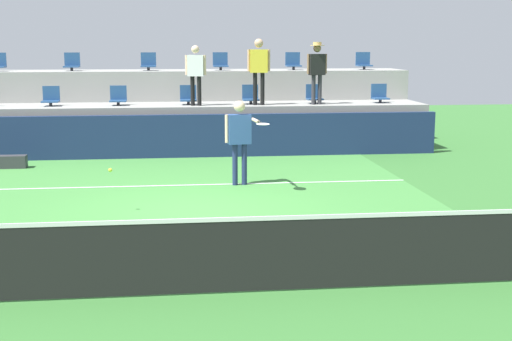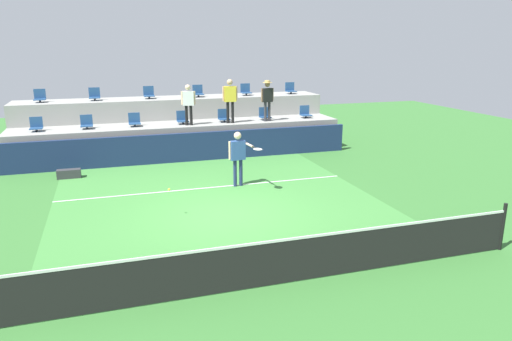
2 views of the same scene
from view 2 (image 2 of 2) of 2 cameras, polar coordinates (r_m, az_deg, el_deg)
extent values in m
plane|color=#336B2D|center=(12.64, -3.64, -5.22)|extent=(40.00, 40.00, 0.00)
cube|color=#3D7F38|center=(13.56, -4.67, -3.79)|extent=(9.00, 10.00, 0.01)
cube|color=white|center=(14.86, -5.89, -2.09)|extent=(9.00, 0.06, 0.00)
cylinder|color=black|center=(11.64, 27.62, -6.04)|extent=(0.08, 0.08, 1.07)
cube|color=black|center=(8.94, 2.66, -11.04)|extent=(10.40, 0.01, 0.87)
cube|color=white|center=(8.75, 2.69, -8.47)|extent=(10.40, 0.02, 0.05)
cube|color=navy|center=(18.15, -8.27, 2.79)|extent=(13.00, 0.16, 1.10)
cube|color=gray|center=(19.39, -8.92, 3.79)|extent=(13.00, 1.80, 1.25)
cube|color=gray|center=(21.07, -9.73, 5.84)|extent=(13.00, 1.80, 2.10)
cylinder|color=#2D2D33|center=(19.08, -24.97, 4.43)|extent=(0.08, 0.08, 0.10)
cube|color=navy|center=(19.07, -25.00, 4.64)|extent=(0.44, 0.40, 0.04)
cube|color=navy|center=(19.22, -25.01, 5.34)|extent=(0.44, 0.04, 0.38)
cylinder|color=#2D2D33|center=(18.93, -19.73, 4.88)|extent=(0.08, 0.08, 0.10)
cube|color=navy|center=(18.92, -19.75, 5.09)|extent=(0.44, 0.40, 0.04)
cube|color=navy|center=(19.07, -19.79, 5.80)|extent=(0.44, 0.04, 0.38)
cylinder|color=#2D2D33|center=(18.94, -14.41, 5.31)|extent=(0.08, 0.08, 0.10)
cube|color=navy|center=(18.93, -14.43, 5.51)|extent=(0.44, 0.40, 0.04)
cube|color=navy|center=(19.08, -14.50, 6.22)|extent=(0.44, 0.04, 0.38)
cylinder|color=#2D2D33|center=(19.13, -8.81, 5.70)|extent=(0.08, 0.08, 0.10)
cube|color=navy|center=(19.12, -8.82, 5.90)|extent=(0.44, 0.40, 0.04)
cube|color=navy|center=(19.26, -8.93, 6.60)|extent=(0.44, 0.04, 0.38)
cylinder|color=#2D2D33|center=(19.45, -3.86, 6.00)|extent=(0.08, 0.08, 0.10)
cube|color=navy|center=(19.44, -3.86, 6.20)|extent=(0.44, 0.40, 0.04)
cube|color=navy|center=(19.58, -4.00, 6.89)|extent=(0.44, 0.04, 0.38)
cylinder|color=#2D2D33|center=(19.94, 1.13, 6.26)|extent=(0.08, 0.08, 0.10)
cube|color=navy|center=(19.93, 1.13, 6.46)|extent=(0.44, 0.40, 0.04)
cube|color=navy|center=(20.07, 0.96, 7.12)|extent=(0.44, 0.04, 0.38)
cylinder|color=#2D2D33|center=(20.60, 6.05, 6.47)|extent=(0.08, 0.08, 0.10)
cube|color=navy|center=(20.59, 6.05, 6.66)|extent=(0.44, 0.40, 0.04)
cube|color=navy|center=(20.73, 5.87, 7.31)|extent=(0.44, 0.04, 0.38)
cylinder|color=#2D2D33|center=(20.74, -24.62, 7.61)|extent=(0.08, 0.08, 0.10)
cube|color=navy|center=(20.73, -24.64, 7.80)|extent=(0.44, 0.40, 0.04)
cube|color=navy|center=(20.89, -24.65, 8.43)|extent=(0.44, 0.04, 0.38)
cylinder|color=#2D2D33|center=(20.59, -18.88, 8.12)|extent=(0.08, 0.08, 0.10)
cube|color=navy|center=(20.58, -18.89, 8.32)|extent=(0.44, 0.40, 0.04)
cube|color=navy|center=(20.74, -18.94, 8.95)|extent=(0.44, 0.04, 0.38)
cylinder|color=#2D2D33|center=(20.66, -12.76, 8.58)|extent=(0.08, 0.08, 0.10)
cube|color=navy|center=(20.65, -12.78, 8.77)|extent=(0.44, 0.40, 0.04)
cube|color=navy|center=(20.81, -12.86, 9.40)|extent=(0.44, 0.04, 0.38)
cylinder|color=#2D2D33|center=(20.94, -6.96, 8.93)|extent=(0.08, 0.08, 0.10)
cube|color=navy|center=(20.93, -6.97, 9.12)|extent=(0.44, 0.40, 0.04)
cube|color=navy|center=(21.09, -7.08, 9.73)|extent=(0.44, 0.04, 0.38)
cylinder|color=#2D2D33|center=(21.44, -1.18, 9.18)|extent=(0.08, 0.08, 0.10)
cube|color=navy|center=(21.44, -1.18, 9.37)|extent=(0.44, 0.40, 0.04)
cube|color=navy|center=(21.59, -1.32, 9.97)|extent=(0.44, 0.04, 0.38)
cylinder|color=#2D2D33|center=(22.14, 4.25, 9.33)|extent=(0.08, 0.08, 0.10)
cube|color=navy|center=(22.14, 4.25, 9.51)|extent=(0.44, 0.40, 0.04)
cube|color=navy|center=(22.28, 4.09, 10.10)|extent=(0.44, 0.04, 0.38)
cylinder|color=navy|center=(14.85, -2.54, -0.34)|extent=(0.12, 0.12, 0.86)
cylinder|color=navy|center=(14.92, -1.84, -0.25)|extent=(0.12, 0.12, 0.86)
cube|color=#2D4C8C|center=(14.71, -2.22, 2.45)|extent=(0.48, 0.23, 0.61)
sphere|color=beige|center=(14.61, -2.24, 4.23)|extent=(0.26, 0.26, 0.23)
cylinder|color=beige|center=(14.61, -3.19, 2.42)|extent=(0.08, 0.08, 0.57)
cylinder|color=beige|center=(14.52, -0.85, 3.11)|extent=(0.13, 0.55, 0.07)
cylinder|color=black|center=(14.19, -0.25, 2.83)|extent=(0.07, 0.26, 0.04)
ellipsoid|color=silver|center=(13.94, 0.21, 2.60)|extent=(0.30, 0.35, 0.03)
cylinder|color=black|center=(18.81, -8.38, 6.60)|extent=(0.13, 0.13, 0.78)
cylinder|color=black|center=(18.82, -7.84, 6.62)|extent=(0.13, 0.13, 0.78)
cube|color=white|center=(18.73, -8.19, 8.62)|extent=(0.44, 0.25, 0.55)
sphere|color=beige|center=(18.69, -8.24, 9.91)|extent=(0.24, 0.24, 0.21)
cylinder|color=beige|center=(18.73, -8.95, 8.64)|extent=(0.08, 0.08, 0.52)
cylinder|color=beige|center=(18.73, -7.43, 8.70)|extent=(0.08, 0.08, 0.52)
cylinder|color=black|center=(19.13, -3.42, 7.01)|extent=(0.12, 0.12, 0.86)
cylinder|color=black|center=(19.17, -2.84, 7.03)|extent=(0.12, 0.12, 0.86)
cube|color=yellow|center=(19.06, -3.16, 9.21)|extent=(0.48, 0.22, 0.61)
sphere|color=tan|center=(19.02, -3.18, 10.61)|extent=(0.25, 0.25, 0.23)
cylinder|color=tan|center=(19.01, -3.97, 9.24)|extent=(0.08, 0.08, 0.57)
cylinder|color=tan|center=(19.11, -2.36, 9.29)|extent=(0.08, 0.08, 0.57)
cylinder|color=#2D2D33|center=(19.56, 1.13, 7.11)|extent=(0.13, 0.13, 0.79)
cylinder|color=#2D2D33|center=(19.65, 1.60, 7.14)|extent=(0.13, 0.13, 0.79)
cube|color=black|center=(19.52, 1.38, 9.09)|extent=(0.45, 0.25, 0.56)
sphere|color=#846047|center=(19.48, 1.39, 10.35)|extent=(0.25, 0.25, 0.21)
cylinder|color=#846047|center=(19.40, 0.72, 9.10)|extent=(0.08, 0.08, 0.53)
cylinder|color=#846047|center=(19.64, 2.03, 9.17)|extent=(0.08, 0.08, 0.53)
cylinder|color=tan|center=(19.47, 1.39, 10.57)|extent=(0.44, 0.44, 0.01)
cylinder|color=tan|center=(19.47, 1.39, 10.70)|extent=(0.26, 0.26, 0.09)
sphere|color=#CCE033|center=(12.33, -10.46, -2.29)|extent=(0.07, 0.07, 0.07)
cube|color=#333338|center=(17.01, -21.65, -0.37)|extent=(0.76, 0.28, 0.30)
camera|label=1|loc=(2.92, 71.04, -27.25)|focal=49.13mm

